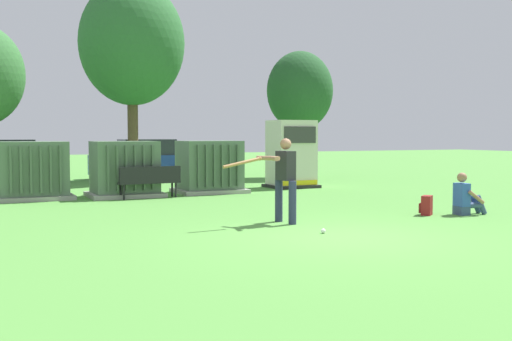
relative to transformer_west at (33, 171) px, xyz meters
The scene contains 14 objects.
ground_plane 10.13m from the transformer_west, 64.83° to the right, with size 96.00×96.00×0.00m, color #51933D.
transformer_west is the anchor object (origin of this frame).
transformer_mid_west 2.52m from the transformer_west, ahead, with size 2.10×1.70×1.62m.
transformer_mid_east 5.20m from the transformer_west, ahead, with size 2.10×1.70×1.62m.
generator_enclosure 8.43m from the transformer_west, ahead, with size 1.60×1.40×2.30m.
park_bench 3.25m from the transformer_west, 22.09° to the right, with size 1.82×0.52×0.92m.
batter 8.30m from the transformer_west, 59.83° to the right, with size 1.62×0.73×1.74m.
sports_ball 9.66m from the transformer_west, 64.04° to the right, with size 0.09×0.09×0.09m, color white.
seated_spectator 11.52m from the transformer_west, 42.19° to the right, with size 0.76×0.59×0.96m.
backpack 10.69m from the transformer_west, 43.94° to the right, with size 0.38×0.37×0.44m.
tree_center_left 8.48m from the transformer_west, 53.35° to the left, with size 4.08×4.08×7.80m.
tree_center_right 12.26m from the transformer_west, 22.13° to the left, with size 2.77×2.77×5.29m.
parked_car_leftmost 7.22m from the transformer_west, 93.71° to the left, with size 4.23×1.98×1.62m.
parked_car_left_of_center 8.27m from the transformer_west, 53.32° to the left, with size 4.22×1.97×1.62m.
Camera 1 is at (-6.01, -9.26, 1.82)m, focal length 43.61 mm.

